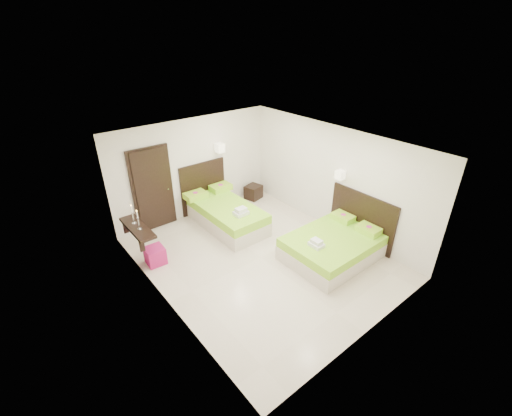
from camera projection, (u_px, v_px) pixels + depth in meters
floor at (261, 257)px, 7.66m from camera, size 5.50×5.50×0.00m
bed_single at (225, 212)px, 8.80m from camera, size 1.35×2.25×1.85m
bed_double at (335, 244)px, 7.59m from camera, size 2.02×1.72×1.67m
nightstand at (253, 192)px, 10.19m from camera, size 0.53×0.50×0.40m
ottoman at (155, 255)px, 7.40m from camera, size 0.41×0.41×0.39m
door at (153, 190)px, 8.35m from camera, size 1.02×0.15×2.14m
console_shelf at (137, 228)px, 7.22m from camera, size 0.35×1.20×0.78m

